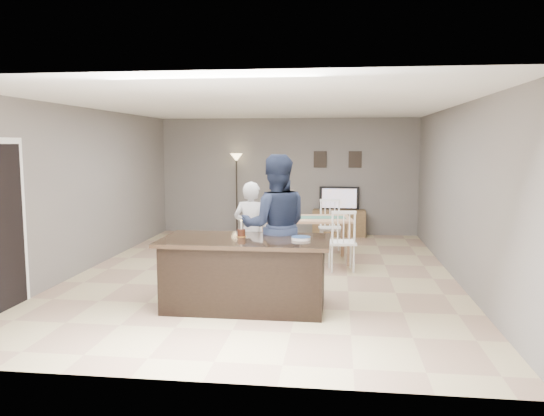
# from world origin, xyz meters

# --- Properties ---
(floor) EXTENTS (8.00, 8.00, 0.00)m
(floor) POSITION_xyz_m (0.00, 0.00, 0.00)
(floor) COLOR tan
(floor) RESTS_ON ground
(room_shell) EXTENTS (8.00, 8.00, 8.00)m
(room_shell) POSITION_xyz_m (0.00, 0.00, 1.68)
(room_shell) COLOR slate
(room_shell) RESTS_ON floor
(kitchen_island) EXTENTS (2.15, 1.10, 0.90)m
(kitchen_island) POSITION_xyz_m (0.00, -1.80, 0.45)
(kitchen_island) COLOR black
(kitchen_island) RESTS_ON floor
(tv_console) EXTENTS (1.20, 0.40, 0.60)m
(tv_console) POSITION_xyz_m (1.20, 3.77, 0.30)
(tv_console) COLOR brown
(tv_console) RESTS_ON floor
(television) EXTENTS (0.91, 0.12, 0.53)m
(television) POSITION_xyz_m (1.20, 3.84, 0.86)
(television) COLOR black
(television) RESTS_ON tv_console
(tv_screen_glow) EXTENTS (0.78, 0.00, 0.78)m
(tv_screen_glow) POSITION_xyz_m (1.20, 3.76, 0.87)
(tv_screen_glow) COLOR orange
(tv_screen_glow) RESTS_ON tv_console
(picture_frames) EXTENTS (1.10, 0.02, 0.38)m
(picture_frames) POSITION_xyz_m (1.15, 3.98, 1.75)
(picture_frames) COLOR black
(picture_frames) RESTS_ON room_shell
(doorway) EXTENTS (0.00, 2.10, 2.65)m
(doorway) POSITION_xyz_m (-2.99, -2.30, 1.26)
(doorway) COLOR black
(doorway) RESTS_ON floor
(woman) EXTENTS (0.62, 0.46, 1.53)m
(woman) POSITION_xyz_m (-0.14, -0.45, 0.77)
(woman) COLOR silver
(woman) RESTS_ON floor
(man) EXTENTS (1.07, 0.90, 1.96)m
(man) POSITION_xyz_m (0.32, -1.25, 0.98)
(man) COLOR #1B233B
(man) RESTS_ON floor
(birthday_cake) EXTENTS (0.14, 0.14, 0.22)m
(birthday_cake) POSITION_xyz_m (-0.08, -1.65, 0.95)
(birthday_cake) COLOR gold
(birthday_cake) RESTS_ON kitchen_island
(plate_stack) EXTENTS (0.25, 0.25, 0.04)m
(plate_stack) POSITION_xyz_m (0.71, -1.80, 0.92)
(plate_stack) COLOR white
(plate_stack) RESTS_ON kitchen_island
(dining_table) EXTENTS (1.84, 2.10, 1.03)m
(dining_table) POSITION_xyz_m (0.57, 1.02, 0.66)
(dining_table) COLOR #AB7E5C
(dining_table) RESTS_ON floor
(floor_lamp) EXTENTS (0.28, 0.28, 1.88)m
(floor_lamp) POSITION_xyz_m (-1.19, 3.79, 1.46)
(floor_lamp) COLOR black
(floor_lamp) RESTS_ON floor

